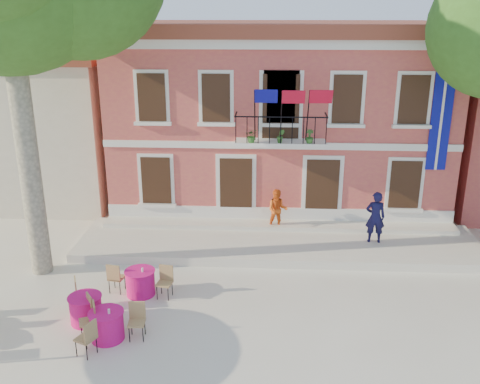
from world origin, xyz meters
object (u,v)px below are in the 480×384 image
pedestrian_orange (277,210)px  cafe_table_1 (86,308)px  pedestrian_navy (375,217)px  cafe_table_4 (107,324)px  cafe_table_3 (140,281)px

pedestrian_orange → cafe_table_1: pedestrian_orange is taller
pedestrian_navy → cafe_table_4: 9.68m
pedestrian_navy → cafe_table_1: size_ratio=0.95×
pedestrian_orange → cafe_table_1: 7.91m
pedestrian_orange → pedestrian_navy: bearing=-15.2°
cafe_table_3 → cafe_table_4: size_ratio=1.05×
pedestrian_navy → pedestrian_orange: bearing=-12.5°
cafe_table_1 → cafe_table_4: (0.79, -0.73, 0.01)m
pedestrian_navy → cafe_table_1: pedestrian_navy is taller
cafe_table_4 → cafe_table_3: bearing=82.0°
cafe_table_4 → pedestrian_orange: bearing=56.9°
pedestrian_navy → cafe_table_3: pedestrian_navy is taller
pedestrian_orange → cafe_table_3: bearing=-132.7°
cafe_table_1 → cafe_table_3: 1.90m
cafe_table_1 → cafe_table_3: (1.11, 1.54, 0.00)m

